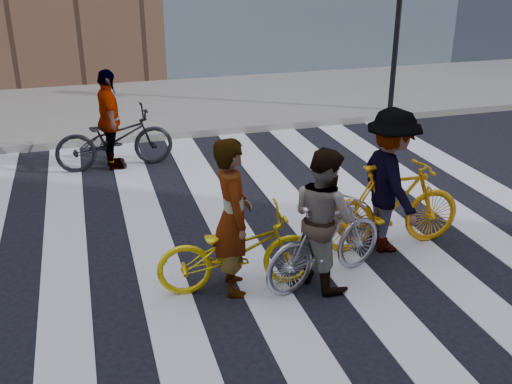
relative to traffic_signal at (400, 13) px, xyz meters
name	(u,v)px	position (x,y,z in m)	size (l,w,h in m)	color
ground	(285,248)	(-4.40, -5.32, -2.28)	(100.00, 100.00, 0.00)	black
sidewalk_far	(183,104)	(-4.40, 2.18, -2.20)	(100.00, 5.00, 0.15)	gray
zebra_crosswalk	(285,247)	(-4.40, -5.32, -2.27)	(8.25, 10.00, 0.01)	silver
traffic_signal	(400,13)	(0.00, 0.00, 0.00)	(0.22, 0.42, 3.33)	black
bike_yellow_left	(238,251)	(-5.23, -6.08, -1.80)	(0.63, 1.82, 0.96)	yellow
bike_silver_mid	(326,241)	(-4.22, -6.22, -1.77)	(0.48, 1.71, 1.03)	#ACACB6
bike_yellow_right	(391,206)	(-3.10, -5.66, -1.70)	(0.54, 1.92, 1.15)	#F59F0D
bike_dark_rear	(114,139)	(-6.26, -1.63, -1.75)	(0.70, 2.02, 1.06)	black
rider_left	(233,217)	(-5.28, -6.08, -1.38)	(0.66, 0.43, 1.81)	slate
rider_mid	(323,218)	(-4.27, -6.22, -1.46)	(0.80, 0.62, 1.64)	slate
rider_right	(390,181)	(-3.15, -5.66, -1.35)	(1.20, 0.69, 1.85)	slate
rider_rear	(110,120)	(-6.31, -1.63, -1.41)	(1.02, 0.42, 1.74)	slate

